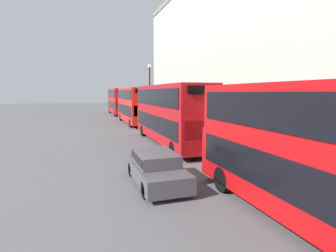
# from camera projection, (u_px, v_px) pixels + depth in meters

# --- Properties ---
(bus_leading) EXTENTS (2.59, 10.24, 4.22)m
(bus_leading) POSITION_uv_depth(u_px,v_px,m) (327.00, 151.00, 7.18)
(bus_leading) COLOR #B20C0F
(bus_leading) RESTS_ON ground
(bus_second_in_queue) EXTENTS (2.59, 11.41, 4.46)m
(bus_second_in_queue) POSITION_uv_depth(u_px,v_px,m) (170.00, 112.00, 19.78)
(bus_second_in_queue) COLOR #A80F14
(bus_second_in_queue) RESTS_ON ground
(bus_third_in_queue) EXTENTS (2.59, 10.83, 4.45)m
(bus_third_in_queue) POSITION_uv_depth(u_px,v_px,m) (134.00, 104.00, 32.90)
(bus_third_in_queue) COLOR red
(bus_third_in_queue) RESTS_ON ground
(bus_trailing) EXTENTS (2.59, 11.48, 4.54)m
(bus_trailing) POSITION_uv_depth(u_px,v_px,m) (118.00, 100.00, 46.39)
(bus_trailing) COLOR red
(bus_trailing) RESTS_ON ground
(car_hatchback) EXTENTS (1.84, 4.37, 1.38)m
(car_hatchback) POSITION_uv_depth(u_px,v_px,m) (156.00, 167.00, 11.28)
(car_hatchback) COLOR #47474C
(car_hatchback) RESTS_ON ground
(street_lamp) EXTENTS (0.44, 0.44, 7.25)m
(street_lamp) POSITION_uv_depth(u_px,v_px,m) (150.00, 88.00, 31.86)
(street_lamp) COLOR black
(street_lamp) RESTS_ON ground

